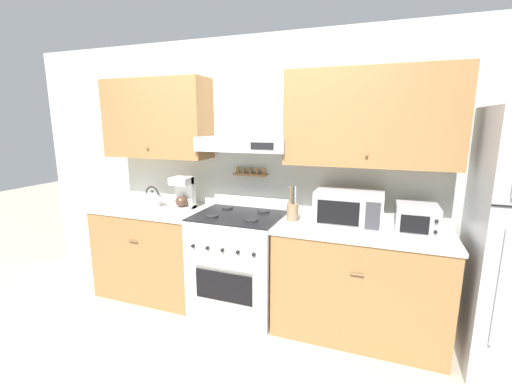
% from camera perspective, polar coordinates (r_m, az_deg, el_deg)
% --- Properties ---
extents(ground_plane, '(16.00, 16.00, 0.00)m').
position_cam_1_polar(ground_plane, '(3.25, -5.06, -21.45)').
color(ground_plane, '#B2A38E').
extents(wall_back, '(5.20, 0.46, 2.55)m').
position_cam_1_polar(wall_back, '(3.27, 0.01, 6.38)').
color(wall_back, silver).
rests_on(wall_back, ground_plane).
extents(counter_left, '(1.13, 0.66, 0.92)m').
position_cam_1_polar(counter_left, '(3.75, -16.39, -9.28)').
color(counter_left, olive).
rests_on(counter_left, ground_plane).
extents(counter_right, '(1.37, 0.66, 0.92)m').
position_cam_1_polar(counter_right, '(3.07, 16.74, -14.08)').
color(counter_right, olive).
rests_on(counter_right, ground_plane).
extents(stove_range, '(0.77, 0.70, 1.04)m').
position_cam_1_polar(stove_range, '(3.27, -2.86, -11.71)').
color(stove_range, white).
rests_on(stove_range, ground_plane).
extents(tea_kettle, '(0.23, 0.18, 0.21)m').
position_cam_1_polar(tea_kettle, '(3.63, -16.83, -1.10)').
color(tea_kettle, '#B7B7BC').
rests_on(tea_kettle, counter_left).
extents(coffee_maker, '(0.19, 0.20, 0.32)m').
position_cam_1_polar(coffee_maker, '(3.44, -11.97, -0.16)').
color(coffee_maker, white).
rests_on(coffee_maker, counter_left).
extents(microwave, '(0.54, 0.36, 0.29)m').
position_cam_1_polar(microwave, '(2.92, 15.18, -2.64)').
color(microwave, '#ADAFB5').
rests_on(microwave, counter_right).
extents(utensil_crock, '(0.10, 0.10, 0.30)m').
position_cam_1_polar(utensil_crock, '(2.99, 6.11, -3.20)').
color(utensil_crock, '#8E7051').
rests_on(utensil_crock, counter_right).
extents(toaster_oven, '(0.30, 0.32, 0.22)m').
position_cam_1_polar(toaster_oven, '(2.91, 25.18, -4.12)').
color(toaster_oven, '#ADAFB5').
rests_on(toaster_oven, counter_right).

